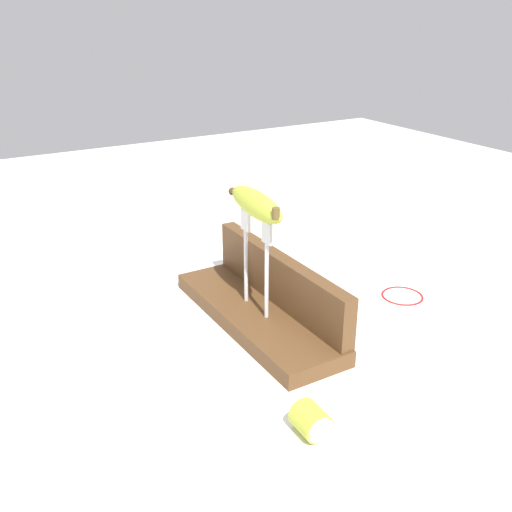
{
  "coord_description": "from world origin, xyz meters",
  "views": [
    {
      "loc": [
        0.77,
        -0.46,
        0.52
      ],
      "look_at": [
        0.0,
        0.0,
        0.13
      ],
      "focal_mm": 40.77,
      "sensor_mm": 36.0,
      "label": 1
    }
  ],
  "objects": [
    {
      "name": "ground_plane",
      "position": [
        0.0,
        0.0,
        0.0
      ],
      "size": [
        3.0,
        3.0,
        0.0
      ],
      "primitive_type": "plane",
      "color": "white"
    },
    {
      "name": "wire_coil",
      "position": [
        0.06,
        0.3,
        0.0
      ],
      "size": [
        0.08,
        0.08,
        0.0
      ],
      "primitive_type": "torus",
      "color": "red",
      "rests_on": "ground"
    },
    {
      "name": "board_backstop",
      "position": [
        0.0,
        0.05,
        0.07
      ],
      "size": [
        0.39,
        0.03,
        0.09
      ],
      "primitive_type": "cube",
      "color": "brown",
      "rests_on": "wooden_board"
    },
    {
      "name": "fork_fallen_near",
      "position": [
        0.2,
        -0.26,
        0.0
      ],
      "size": [
        0.1,
        0.16,
        0.01
      ],
      "color": "silver",
      "rests_on": "ground"
    },
    {
      "name": "banana_chunk_near",
      "position": [
        0.29,
        -0.09,
        0.02
      ],
      "size": [
        0.05,
        0.04,
        0.04
      ],
      "color": "#B2C138",
      "rests_on": "ground"
    },
    {
      "name": "fork_stand_center",
      "position": [
        0.0,
        -0.0,
        0.13
      ],
      "size": [
        0.1,
        0.01,
        0.17
      ],
      "color": "silver",
      "rests_on": "wooden_board"
    },
    {
      "name": "wooden_board",
      "position": [
        0.0,
        0.0,
        0.01
      ],
      "size": [
        0.4,
        0.12,
        0.03
      ],
      "primitive_type": "cube",
      "color": "brown",
      "rests_on": "ground"
    },
    {
      "name": "banana_raised_center",
      "position": [
        -0.0,
        -0.0,
        0.22
      ],
      "size": [
        0.17,
        0.05,
        0.04
      ],
      "color": "#B2C138",
      "rests_on": "fork_stand_center"
    }
  ]
}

